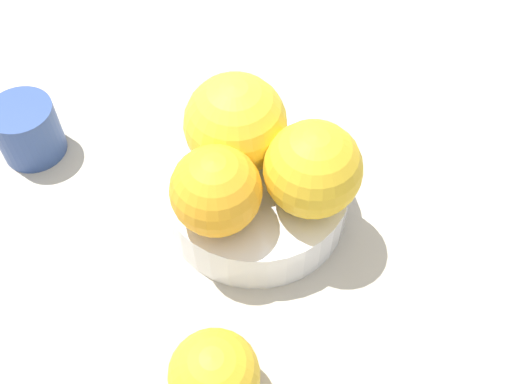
{
  "coord_description": "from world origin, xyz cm",
  "views": [
    {
      "loc": [
        19.74,
        -24.8,
        46.08
      ],
      "look_at": [
        0.0,
        0.0,
        2.76
      ],
      "focal_mm": 42.42,
      "sensor_mm": 36.0,
      "label": 1
    }
  ],
  "objects_px": {
    "fruit_bowl": "(256,196)",
    "orange_loose_0": "(214,375)",
    "orange_in_bowl_0": "(235,124)",
    "ceramic_cup": "(28,130)",
    "orange_in_bowl_2": "(313,169)",
    "orange_in_bowl_1": "(219,193)"
  },
  "relations": [
    {
      "from": "orange_in_bowl_2",
      "to": "ceramic_cup",
      "type": "xyz_separation_m",
      "value": [
        -0.26,
        -0.09,
        -0.06
      ]
    },
    {
      "from": "orange_in_bowl_2",
      "to": "orange_in_bowl_0",
      "type": "bearing_deg",
      "value": -177.29
    },
    {
      "from": "orange_in_bowl_1",
      "to": "orange_loose_0",
      "type": "xyz_separation_m",
      "value": [
        0.08,
        -0.1,
        -0.05
      ]
    },
    {
      "from": "fruit_bowl",
      "to": "orange_in_bowl_2",
      "type": "distance_m",
      "value": 0.08
    },
    {
      "from": "orange_in_bowl_2",
      "to": "ceramic_cup",
      "type": "height_order",
      "value": "orange_in_bowl_2"
    },
    {
      "from": "orange_in_bowl_0",
      "to": "orange_in_bowl_1",
      "type": "distance_m",
      "value": 0.07
    },
    {
      "from": "orange_in_bowl_0",
      "to": "orange_loose_0",
      "type": "distance_m",
      "value": 0.2
    },
    {
      "from": "orange_loose_0",
      "to": "ceramic_cup",
      "type": "relative_size",
      "value": 1.09
    },
    {
      "from": "fruit_bowl",
      "to": "ceramic_cup",
      "type": "distance_m",
      "value": 0.23
    },
    {
      "from": "orange_in_bowl_1",
      "to": "ceramic_cup",
      "type": "xyz_separation_m",
      "value": [
        -0.22,
        -0.03,
        -0.05
      ]
    },
    {
      "from": "orange_loose_0",
      "to": "orange_in_bowl_0",
      "type": "bearing_deg",
      "value": 124.64
    },
    {
      "from": "orange_in_bowl_2",
      "to": "ceramic_cup",
      "type": "bearing_deg",
      "value": -160.94
    },
    {
      "from": "fruit_bowl",
      "to": "ceramic_cup",
      "type": "relative_size",
      "value": 2.67
    },
    {
      "from": "fruit_bowl",
      "to": "orange_in_bowl_0",
      "type": "xyz_separation_m",
      "value": [
        -0.03,
        0.01,
        0.07
      ]
    },
    {
      "from": "orange_in_bowl_1",
      "to": "orange_in_bowl_2",
      "type": "distance_m",
      "value": 0.08
    },
    {
      "from": "fruit_bowl",
      "to": "orange_loose_0",
      "type": "bearing_deg",
      "value": -61.69
    },
    {
      "from": "orange_in_bowl_1",
      "to": "ceramic_cup",
      "type": "height_order",
      "value": "orange_in_bowl_1"
    },
    {
      "from": "fruit_bowl",
      "to": "ceramic_cup",
      "type": "height_order",
      "value": "ceramic_cup"
    },
    {
      "from": "fruit_bowl",
      "to": "orange_in_bowl_2",
      "type": "bearing_deg",
      "value": 14.14
    },
    {
      "from": "orange_in_bowl_1",
      "to": "orange_loose_0",
      "type": "height_order",
      "value": "orange_in_bowl_1"
    },
    {
      "from": "orange_in_bowl_2",
      "to": "orange_in_bowl_1",
      "type": "bearing_deg",
      "value": -125.78
    },
    {
      "from": "orange_in_bowl_2",
      "to": "orange_loose_0",
      "type": "xyz_separation_m",
      "value": [
        0.03,
        -0.16,
        -0.05
      ]
    }
  ]
}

